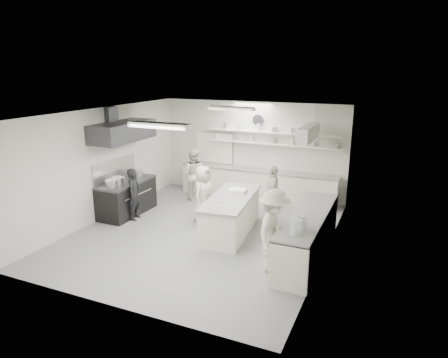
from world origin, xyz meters
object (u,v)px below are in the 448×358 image
at_px(back_counter, 257,184).
at_px(prep_island, 231,215).
at_px(stove, 127,198).
at_px(right_counter, 308,236).
at_px(cook_stove, 134,194).
at_px(cook_back, 193,174).

height_order(back_counter, prep_island, back_counter).
distance_m(stove, back_counter, 4.03).
height_order(right_counter, cook_stove, cook_stove).
height_order(stove, cook_back, cook_back).
height_order(right_counter, prep_island, right_counter).
height_order(right_counter, cook_back, cook_back).
height_order(prep_island, cook_back, cook_back).
relative_size(stove, cook_back, 1.12).
xyz_separation_m(stove, cook_stove, (0.46, -0.26, 0.26)).
height_order(prep_island, cook_stove, cook_stove).
distance_m(stove, cook_back, 2.24).
height_order(back_counter, cook_back, cook_back).
relative_size(right_counter, cook_back, 2.05).
relative_size(stove, cook_stove, 1.27).
bearing_deg(cook_stove, back_counter, -50.08).
bearing_deg(cook_stove, prep_island, -97.26).
xyz_separation_m(back_counter, cook_back, (-1.78, -0.89, 0.35)).
bearing_deg(stove, cook_back, 59.73).
xyz_separation_m(cook_stove, cook_back, (0.66, 2.17, 0.10)).
relative_size(right_counter, prep_island, 1.37).
bearing_deg(cook_back, right_counter, 134.89).
xyz_separation_m(stove, back_counter, (2.90, 2.80, 0.01)).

